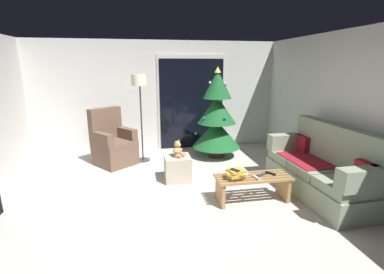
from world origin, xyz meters
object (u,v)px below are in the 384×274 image
(teddy_bear_honey, at_px, (178,150))
(coffee_table, at_px, (253,184))
(couch, at_px, (322,170))
(cell_phone, at_px, (235,170))
(remote_silver, at_px, (256,177))
(armchair, at_px, (113,145))
(floor_lamp, at_px, (140,89))
(ottoman, at_px, (178,168))
(christmas_tree, at_px, (217,118))
(remote_white, at_px, (246,174))
(remote_graphite, at_px, (262,175))
(book_stack, at_px, (236,174))
(remote_black, at_px, (271,173))

(teddy_bear_honey, bearing_deg, coffee_table, -44.96)
(couch, height_order, cell_phone, couch)
(remote_silver, distance_m, cell_phone, 0.34)
(coffee_table, height_order, armchair, armchair)
(floor_lamp, height_order, ottoman, floor_lamp)
(remote_silver, relative_size, christmas_tree, 0.08)
(christmas_tree, xyz_separation_m, teddy_bear_honey, (-1.00, -1.18, -0.31))
(remote_silver, height_order, christmas_tree, christmas_tree)
(remote_white, distance_m, remote_graphite, 0.23)
(remote_graphite, relative_size, armchair, 0.14)
(teddy_bear_honey, bearing_deg, armchair, 137.62)
(cell_phone, relative_size, floor_lamp, 0.08)
(coffee_table, distance_m, remote_white, 0.18)
(couch, xyz_separation_m, cell_phone, (-1.44, -0.08, 0.13))
(coffee_table, xyz_separation_m, book_stack, (-0.28, -0.04, 0.20))
(remote_silver, relative_size, cell_phone, 1.08)
(floor_lamp, bearing_deg, armchair, -171.13)
(coffee_table, xyz_separation_m, remote_silver, (0.01, -0.08, 0.14))
(remote_silver, height_order, armchair, armchair)
(remote_white, bearing_deg, christmas_tree, 122.38)
(remote_white, distance_m, cell_phone, 0.26)
(couch, distance_m, coffee_table, 1.14)
(book_stack, height_order, christmas_tree, christmas_tree)
(remote_white, height_order, ottoman, ottoman)
(armchair, bearing_deg, coffee_table, -43.58)
(book_stack, xyz_separation_m, armchair, (-1.87, 2.09, -0.06))
(remote_black, xyz_separation_m, ottoman, (-1.26, 0.95, -0.19))
(armchair, relative_size, teddy_bear_honey, 3.96)
(couch, height_order, remote_graphite, couch)
(coffee_table, distance_m, ottoman, 1.39)
(remote_graphite, height_order, christmas_tree, christmas_tree)
(remote_silver, relative_size, remote_white, 1.00)
(ottoman, relative_size, teddy_bear_honey, 1.54)
(remote_black, relative_size, armchair, 0.14)
(couch, bearing_deg, ottoman, 155.82)
(couch, height_order, remote_black, couch)
(christmas_tree, bearing_deg, couch, -62.49)
(couch, distance_m, armchair, 3.85)
(armchair, height_order, floor_lamp, floor_lamp)
(christmas_tree, bearing_deg, cell_phone, -98.60)
(coffee_table, bearing_deg, floor_lamp, 126.21)
(remote_white, height_order, teddy_bear_honey, teddy_bear_honey)
(book_stack, xyz_separation_m, cell_phone, (-0.02, -0.01, 0.07))
(remote_graphite, height_order, ottoman, ottoman)
(remote_black, bearing_deg, floor_lamp, 96.56)
(armchair, bearing_deg, remote_white, -44.14)
(remote_black, xyz_separation_m, book_stack, (-0.56, -0.07, 0.06))
(cell_phone, bearing_deg, floor_lamp, 89.18)
(remote_black, distance_m, remote_white, 0.38)
(remote_black, height_order, ottoman, ottoman)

